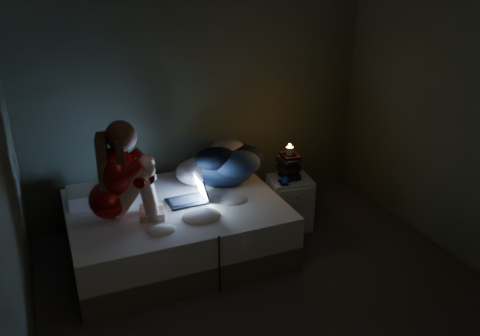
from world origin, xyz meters
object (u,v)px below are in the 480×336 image
laptop (186,190)px  nightstand (289,203)px  candle (289,152)px  phone (285,183)px  bed (177,228)px  woman (107,172)px

laptop → nightstand: 1.15m
candle → phone: bearing=-130.4°
nightstand → phone: bearing=-132.5°
laptop → phone: laptop is taller
nightstand → phone: (-0.11, -0.09, 0.27)m
bed → nightstand: bearing=2.0°
bed → woman: 0.89m
woman → candle: size_ratio=10.77×
bed → phone: bearing=-2.5°
laptop → phone: 0.98m
nightstand → candle: (-0.01, 0.03, 0.53)m
woman → nightstand: (1.75, 0.12, -0.68)m
bed → candle: (1.18, 0.07, 0.55)m
woman → candle: (1.75, 0.15, -0.14)m
bed → laptop: size_ratio=5.29×
nightstand → phone: 0.31m
laptop → candle: bearing=2.8°
nightstand → phone: phone is taller
phone → candle: bearing=52.7°
bed → nightstand: (1.19, 0.04, 0.01)m
bed → candle: candle is taller
bed → candle: 1.30m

